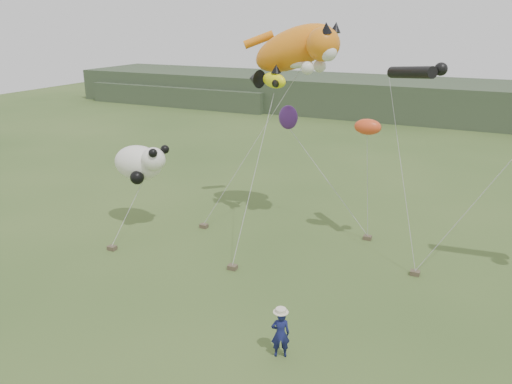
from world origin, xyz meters
TOP-DOWN VIEW (x-y plane):
  - ground at (0.00, 0.00)m, footprint 120.00×120.00m
  - headland at (-3.11, 44.69)m, footprint 90.00×13.00m
  - festival_attendant at (1.72, -1.78)m, footprint 0.74×0.64m
  - sandbag_anchors at (-2.07, 5.20)m, footprint 14.03×6.81m
  - cat_kite at (-1.92, 9.12)m, footprint 5.64×3.01m
  - fish_kite at (-3.32, 8.28)m, footprint 2.49×1.64m
  - panda_kite at (-9.09, 5.26)m, footprint 3.20×2.07m
  - misc_kites at (-0.99, 9.43)m, footprint 5.96×2.82m

SIDE VIEW (x-z plane):
  - ground at x=0.00m, z-range 0.00..0.00m
  - sandbag_anchors at x=-2.07m, z-range 0.00..0.20m
  - festival_attendant at x=1.72m, z-range 0.00..1.70m
  - headland at x=-3.11m, z-range -0.08..3.92m
  - panda_kite at x=-9.09m, z-range 2.55..4.54m
  - misc_kites at x=-0.99m, z-range 5.02..6.33m
  - fish_kite at x=-3.32m, z-range 7.15..8.37m
  - cat_kite at x=-1.92m, z-range 7.55..10.90m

